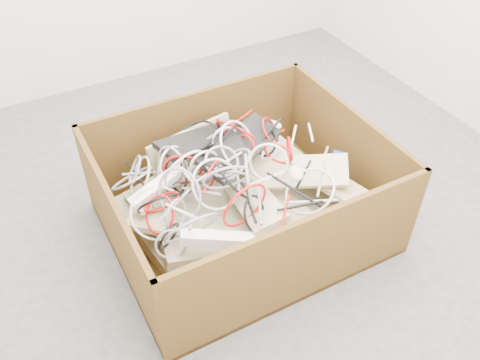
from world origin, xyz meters
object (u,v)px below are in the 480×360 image
power_strip_left (159,185)px  power_strip_right (219,239)px  cardboard_box (239,209)px  vga_plug (337,155)px

power_strip_left → power_strip_right: power_strip_left is taller
power_strip_left → power_strip_right: (0.11, -0.38, -0.04)m
cardboard_box → power_strip_right: cardboard_box is taller
cardboard_box → power_strip_left: bearing=166.0°
power_strip_right → cardboard_box: bearing=73.1°
power_strip_left → cardboard_box: bearing=-24.1°
power_strip_right → vga_plug: bearing=38.3°
cardboard_box → power_strip_right: (-0.25, -0.29, 0.20)m
power_strip_right → vga_plug: size_ratio=6.95×
cardboard_box → vga_plug: (0.48, -0.10, 0.23)m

